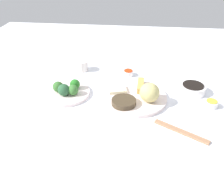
{
  "coord_description": "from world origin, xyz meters",
  "views": [
    {
      "loc": [
        -0.92,
        -0.01,
        0.61
      ],
      "look_at": [
        -0.0,
        0.09,
        0.06
      ],
      "focal_mm": 39.64,
      "sensor_mm": 36.0,
      "label": 1
    }
  ],
  "objects": [
    {
      "name": "broccoli_floret_1",
      "position": [
        0.03,
        0.26,
        0.06
      ],
      "size": [
        0.05,
        0.05,
        0.05
      ],
      "primitive_type": "sphere",
      "color": "#267223",
      "rests_on": "broccoli_plate"
    },
    {
      "name": "broccoli_floret_2",
      "position": [
        -0.03,
        0.3,
        0.06
      ],
      "size": [
        0.05,
        0.05,
        0.05
      ],
      "primitive_type": "sphere",
      "color": "#2A5734",
      "rests_on": "broccoli_plate"
    },
    {
      "name": "sauce_ramekin_sweet_and_sour_liquid",
      "position": [
        0.22,
        0.03,
        0.05
      ],
      "size": [
        0.04,
        0.04,
        0.0
      ],
      "primitive_type": "cylinder",
      "color": "red",
      "rests_on": "sauce_ramekin_sweet_and_sour"
    },
    {
      "name": "main_plate",
      "position": [
        -0.0,
        0.0,
        0.03
      ],
      "size": [
        0.3,
        0.3,
        0.02
      ],
      "primitive_type": "cylinder",
      "color": "white",
      "rests_on": "tabletop"
    },
    {
      "name": "chopsticks_pair",
      "position": [
        -0.21,
        -0.18,
        0.02
      ],
      "size": [
        0.12,
        0.19,
        0.01
      ],
      "primitive_type": "cube",
      "rotation": [
        0.0,
        0.0,
        1.04
      ],
      "color": "#A17251",
      "rests_on": "tabletop"
    },
    {
      "name": "sauce_ramekin_sweet_and_sour",
      "position": [
        0.22,
        0.03,
        0.03
      ],
      "size": [
        0.05,
        0.05,
        0.03
      ],
      "primitive_type": "cylinder",
      "color": "white",
      "rests_on": "tabletop"
    },
    {
      "name": "broccoli_floret_3",
      "position": [
        -0.02,
        0.26,
        0.06
      ],
      "size": [
        0.05,
        0.05,
        0.05
      ],
      "primitive_type": "sphere",
      "color": "#397232",
      "rests_on": "broccoli_plate"
    },
    {
      "name": "sauce_ramekin_hot_mustard",
      "position": [
        -0.03,
        -0.33,
        0.03
      ],
      "size": [
        0.05,
        0.05,
        0.03
      ],
      "primitive_type": "cylinder",
      "color": "white",
      "rests_on": "tabletop"
    },
    {
      "name": "rice_scoop",
      "position": [
        -0.04,
        -0.07,
        0.08
      ],
      "size": [
        0.08,
        0.08,
        0.08
      ],
      "primitive_type": "sphere",
      "color": "tan",
      "rests_on": "main_plate"
    },
    {
      "name": "stir_fry_heap",
      "position": [
        -0.07,
        0.03,
        0.05
      ],
      "size": [
        0.1,
        0.1,
        0.02
      ],
      "primitive_type": "cylinder",
      "color": "#433524",
      "rests_on": "main_plate"
    },
    {
      "name": "soy_sauce_bowl",
      "position": [
        0.08,
        -0.27,
        0.04
      ],
      "size": [
        0.11,
        0.11,
        0.04
      ],
      "primitive_type": "cylinder",
      "color": "white",
      "rests_on": "tabletop"
    },
    {
      "name": "teacup",
      "position": [
        0.25,
        0.28,
        0.05
      ],
      "size": [
        0.06,
        0.06,
        0.05
      ],
      "primitive_type": "cylinder",
      "color": "white",
      "rests_on": "tabletop"
    },
    {
      "name": "sauce_ramekin_hot_mustard_liquid",
      "position": [
        -0.03,
        -0.33,
        0.05
      ],
      "size": [
        0.04,
        0.04,
        0.0
      ],
      "primitive_type": "cylinder",
      "color": "yellow",
      "rests_on": "sauce_ramekin_hot_mustard"
    },
    {
      "name": "crab_rangoon_wonton",
      "position": [
        0.03,
        0.07,
        0.04
      ],
      "size": [
        0.08,
        0.09,
        0.01
      ],
      "primitive_type": "cube",
      "rotation": [
        0.0,
        0.0,
        0.25
      ],
      "color": "beige",
      "rests_on": "main_plate"
    },
    {
      "name": "broccoli_floret_0",
      "position": [
        0.0,
        0.33,
        0.06
      ],
      "size": [
        0.05,
        0.05,
        0.05
      ],
      "primitive_type": "sphere",
      "color": "#34672C",
      "rests_on": "broccoli_plate"
    },
    {
      "name": "soy_sauce_bowl_liquid",
      "position": [
        0.08,
        -0.27,
        0.06
      ],
      "size": [
        0.09,
        0.09,
        0.0
      ],
      "primitive_type": "cylinder",
      "color": "black",
      "rests_on": "soy_sauce_bowl"
    },
    {
      "name": "tabletop",
      "position": [
        0.0,
        0.0,
        0.01
      ],
      "size": [
        2.2,
        2.2,
        0.02
      ],
      "primitive_type": "cube",
      "color": "white",
      "rests_on": "ground"
    },
    {
      "name": "broccoli_plate",
      "position": [
        0.0,
        0.3,
        0.03
      ],
      "size": [
        0.22,
        0.22,
        0.01
      ],
      "primitive_type": "cylinder",
      "color": "white",
      "rests_on": "tabletop"
    },
    {
      "name": "spring_roll",
      "position": [
        0.07,
        -0.03,
        0.05
      ],
      "size": [
        0.11,
        0.03,
        0.03
      ],
      "primitive_type": "cube",
      "rotation": [
        0.0,
        0.0,
        3.11
      ],
      "color": "gold",
      "rests_on": "main_plate"
    }
  ]
}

